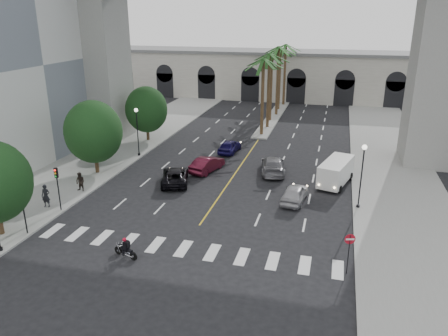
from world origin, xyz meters
TOP-DOWN VIEW (x-y plane):
  - ground at (0.00, 0.00)m, footprint 140.00×140.00m
  - sidewalk_left at (-15.00, 15.00)m, footprint 8.00×100.00m
  - sidewalk_right at (15.00, 15.00)m, footprint 8.00×100.00m
  - median at (0.00, 38.00)m, footprint 2.00×24.00m
  - pier_building at (0.00, 55.00)m, footprint 71.00×10.50m
  - palm_a at (0.00, 28.00)m, footprint 3.20×3.20m
  - palm_b at (0.10, 32.00)m, footprint 3.20×3.20m
  - palm_c at (-0.20, 36.00)m, footprint 3.20×3.20m
  - palm_d at (0.15, 40.00)m, footprint 3.20×3.20m
  - palm_e at (-0.10, 44.00)m, footprint 3.20×3.20m
  - palm_f at (0.20, 48.00)m, footprint 3.20×3.20m
  - street_tree_mid at (-13.00, 10.00)m, footprint 5.44×5.44m
  - street_tree_far at (-13.00, 22.00)m, footprint 5.04×5.04m
  - lamp_post_left_far at (-11.40, 16.00)m, footprint 0.40×0.40m
  - lamp_post_right at (11.40, 8.00)m, footprint 0.40×0.40m
  - traffic_signal_near at (-11.30, -2.50)m, footprint 0.25×0.18m
  - traffic_signal_far at (-11.30, 1.50)m, footprint 0.25×0.18m
  - motorcycle_rider at (-3.15, -3.46)m, footprint 1.84×0.74m
  - car_a at (6.32, 8.16)m, footprint 2.20×4.45m
  - car_b at (-2.82, 13.34)m, footprint 2.67×4.74m
  - car_c at (-4.76, 9.52)m, footprint 3.73×5.48m
  - car_d at (3.52, 14.62)m, footprint 3.16×5.79m
  - car_e at (-2.19, 19.96)m, footprint 2.08×4.40m
  - cargo_van at (9.49, 12.96)m, footprint 3.26×5.62m
  - pedestrian_a at (-12.71, 1.72)m, footprint 0.75×0.56m
  - pedestrian_b at (-11.88, 5.33)m, footprint 0.91×0.75m
  - do_not_enter_sign at (10.50, -1.78)m, footprint 0.63×0.22m

SIDE VIEW (x-z plane):
  - ground at x=0.00m, z-range 0.00..0.00m
  - sidewalk_left at x=-15.00m, z-range 0.00..0.15m
  - sidewalk_right at x=15.00m, z-range 0.00..0.15m
  - median at x=0.00m, z-range 0.00..0.20m
  - motorcycle_rider at x=-3.15m, z-range -0.07..1.31m
  - car_c at x=-4.76m, z-range 0.00..1.39m
  - car_e at x=-2.19m, z-range 0.00..1.45m
  - car_a at x=6.32m, z-range 0.00..1.46m
  - car_b at x=-2.82m, z-range 0.00..1.48m
  - car_d at x=3.52m, z-range 0.00..1.59m
  - pedestrian_b at x=-11.88m, z-range 0.15..1.85m
  - pedestrian_a at x=-12.71m, z-range 0.15..2.02m
  - cargo_van at x=9.49m, z-range 0.13..2.38m
  - do_not_enter_sign at x=10.50m, z-range 0.60..3.25m
  - traffic_signal_near at x=-11.30m, z-range 0.69..4.34m
  - traffic_signal_far at x=-11.30m, z-range 0.69..4.34m
  - lamp_post_left_far at x=-11.40m, z-range 0.55..5.90m
  - lamp_post_right at x=11.40m, z-range 0.55..5.90m
  - street_tree_far at x=-13.00m, z-range 0.56..7.24m
  - street_tree_mid at x=-13.00m, z-range 0.61..7.81m
  - pier_building at x=0.00m, z-range 0.02..8.52m
  - palm_c at x=-0.20m, z-range 3.86..13.96m
  - palm_a at x=0.00m, z-range 3.95..14.25m
  - palm_e at x=-0.10m, z-range 3.99..14.39m
  - palm_b at x=0.10m, z-range 4.07..14.67m
  - palm_f at x=0.20m, z-range 4.11..14.81m
  - palm_d at x=0.15m, z-range 4.20..15.10m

